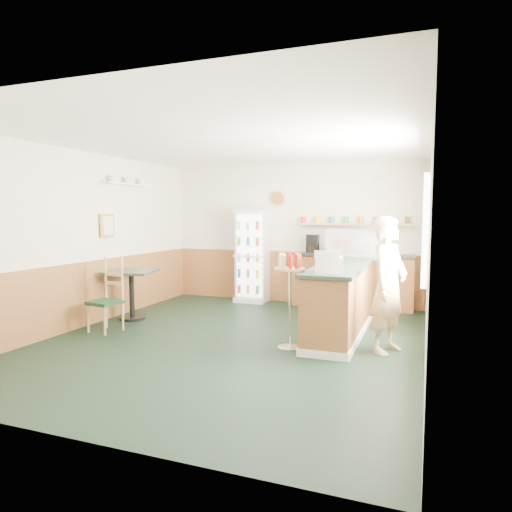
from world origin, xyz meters
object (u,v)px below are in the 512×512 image
at_px(drinks_fridge, 252,256).
at_px(cafe_table, 132,285).
at_px(display_case, 353,244).
at_px(shopkeeper, 389,285).
at_px(condiment_stand, 289,286).
at_px(cafe_chair, 109,292).
at_px(cash_register, 329,265).

height_order(drinks_fridge, cafe_table, drinks_fridge).
height_order(display_case, shopkeeper, shopkeeper).
bearing_deg(display_case, condiment_stand, -104.51).
relative_size(cafe_table, cafe_chair, 0.81).
relative_size(shopkeeper, cafe_table, 1.93).
xyz_separation_m(drinks_fridge, cash_register, (2.11, -2.82, 0.19)).
height_order(drinks_fridge, condiment_stand, drinks_fridge).
bearing_deg(cafe_chair, drinks_fridge, 76.52).
bearing_deg(condiment_stand, cafe_chair, -179.25).
bearing_deg(condiment_stand, drinks_fridge, 119.44).
bearing_deg(display_case, cash_register, -90.00).
xyz_separation_m(condiment_stand, cafe_table, (-2.90, 0.67, -0.25)).
xyz_separation_m(display_case, cafe_chair, (-3.30, -1.97, -0.68)).
height_order(display_case, condiment_stand, display_case).
height_order(cash_register, shopkeeper, shopkeeper).
relative_size(display_case, cafe_chair, 0.77).
bearing_deg(cafe_table, shopkeeper, -5.27).
relative_size(drinks_fridge, condiment_stand, 1.50).
height_order(drinks_fridge, cash_register, drinks_fridge).
bearing_deg(display_case, shopkeeper, -66.90).
relative_size(shopkeeper, cafe_chair, 1.56).
distance_m(shopkeeper, cafe_chair, 4.02).
bearing_deg(cash_register, drinks_fridge, 114.66).
bearing_deg(shopkeeper, condiment_stand, 125.54).
bearing_deg(drinks_fridge, condiment_stand, -60.56).
xyz_separation_m(cash_register, cafe_chair, (-3.30, -0.07, -0.54)).
distance_m(drinks_fridge, shopkeeper, 3.80).
height_order(drinks_fridge, display_case, drinks_fridge).
distance_m(cash_register, shopkeeper, 0.79).
relative_size(drinks_fridge, shopkeeper, 1.07).
relative_size(drinks_fridge, cafe_table, 2.07).
relative_size(display_case, cash_register, 2.39).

